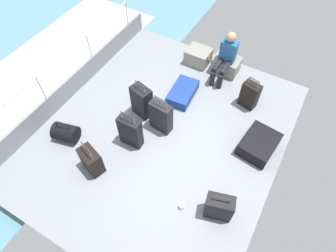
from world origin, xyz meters
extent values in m
cube|color=gray|center=(0.00, 0.00, -0.03)|extent=(4.40, 5.20, 0.06)
cube|color=gray|center=(-2.17, 0.00, 0.23)|extent=(0.06, 5.20, 0.45)
cylinder|color=silver|center=(-2.17, -0.69, 0.50)|extent=(0.04, 0.04, 1.00)
cylinder|color=silver|center=(-2.17, 0.69, 0.50)|extent=(0.04, 0.04, 1.00)
cylinder|color=silver|center=(-2.17, 2.08, 0.50)|extent=(0.04, 0.04, 1.00)
cylinder|color=silver|center=(-2.17, 0.00, 1.00)|extent=(0.04, 4.16, 0.04)
cube|color=white|center=(-3.60, 0.00, -0.34)|extent=(2.40, 7.28, 0.01)
cube|color=gray|center=(-0.30, 2.16, 0.17)|extent=(0.53, 0.46, 0.34)
torus|color=tan|center=(-0.58, 2.16, 0.24)|extent=(0.02, 0.12, 0.12)
torus|color=tan|center=(-0.02, 2.16, 0.24)|extent=(0.02, 0.12, 0.12)
cube|color=gray|center=(0.38, 2.19, 0.18)|extent=(0.58, 0.44, 0.36)
torus|color=tan|center=(0.08, 2.19, 0.25)|extent=(0.02, 0.12, 0.12)
torus|color=tan|center=(0.68, 2.19, 0.25)|extent=(0.02, 0.12, 0.12)
cube|color=#26598C|center=(0.38, 2.14, 0.60)|extent=(0.34, 0.20, 0.48)
sphere|color=tan|center=(0.38, 2.14, 0.96)|extent=(0.20, 0.20, 0.20)
cylinder|color=black|center=(0.47, 1.84, 0.40)|extent=(0.12, 0.40, 0.12)
cylinder|color=black|center=(0.47, 1.64, 0.18)|extent=(0.11, 0.11, 0.36)
cylinder|color=black|center=(0.29, 1.84, 0.40)|extent=(0.12, 0.40, 0.12)
cylinder|color=black|center=(0.29, 1.64, 0.18)|extent=(0.11, 0.11, 0.36)
cube|color=black|center=(1.17, 1.48, 0.29)|extent=(0.39, 0.28, 0.58)
cylinder|color=#A5A8AD|center=(1.07, 1.50, 0.65)|extent=(0.02, 0.02, 0.14)
cylinder|color=#A5A8AD|center=(1.28, 1.45, 0.65)|extent=(0.02, 0.02, 0.14)
cylinder|color=#2D2D2D|center=(1.17, 1.48, 0.72)|extent=(0.23, 0.07, 0.02)
cube|color=green|center=(1.20, 1.58, 0.44)|extent=(0.05, 0.02, 0.08)
cube|color=black|center=(-0.07, 0.08, 0.34)|extent=(0.44, 0.23, 0.67)
cylinder|color=#A5A8AD|center=(-0.20, 0.10, 0.75)|extent=(0.02, 0.02, 0.17)
cylinder|color=#A5A8AD|center=(0.05, 0.07, 0.75)|extent=(0.02, 0.02, 0.17)
cylinder|color=#2D2D2D|center=(-0.07, 0.08, 0.84)|extent=(0.28, 0.04, 0.02)
cube|color=white|center=(-0.06, 0.19, 0.55)|extent=(0.05, 0.01, 0.08)
cube|color=black|center=(1.58, -0.94, 0.26)|extent=(0.47, 0.34, 0.52)
cylinder|color=#A5A8AD|center=(1.45, -0.98, 0.57)|extent=(0.02, 0.02, 0.09)
cylinder|color=#A5A8AD|center=(1.70, -0.91, 0.57)|extent=(0.02, 0.02, 0.09)
cylinder|color=#2D2D2D|center=(1.58, -0.94, 0.62)|extent=(0.27, 0.10, 0.02)
cube|color=green|center=(1.54, -0.83, 0.29)|extent=(0.05, 0.02, 0.08)
cube|color=black|center=(-0.66, -1.27, 0.25)|extent=(0.46, 0.36, 0.50)
cylinder|color=#A5A8AD|center=(-0.78, -1.24, 0.60)|extent=(0.02, 0.02, 0.19)
cylinder|color=#A5A8AD|center=(-0.55, -1.31, 0.60)|extent=(0.02, 0.02, 0.19)
cylinder|color=#2D2D2D|center=(-0.66, -1.27, 0.69)|extent=(0.26, 0.10, 0.02)
cube|color=green|center=(-0.62, -1.15, 0.29)|extent=(0.05, 0.02, 0.08)
cube|color=navy|center=(-0.10, 1.03, 0.11)|extent=(0.52, 0.81, 0.21)
cube|color=white|center=(-0.13, 1.42, 0.17)|extent=(0.05, 0.01, 0.08)
cube|color=black|center=(-0.59, 0.22, 0.35)|extent=(0.45, 0.34, 0.69)
cylinder|color=#A5A8AD|center=(-0.70, 0.25, 0.76)|extent=(0.02, 0.02, 0.13)
cylinder|color=#A5A8AD|center=(-0.47, 0.19, 0.76)|extent=(0.02, 0.02, 0.13)
cylinder|color=#2D2D2D|center=(-0.59, 0.22, 0.82)|extent=(0.25, 0.08, 0.02)
cube|color=white|center=(-0.56, 0.35, 0.39)|extent=(0.05, 0.02, 0.08)
cube|color=black|center=(-0.38, -0.49, 0.34)|extent=(0.43, 0.20, 0.67)
cylinder|color=#A5A8AD|center=(-0.50, -0.49, 0.75)|extent=(0.02, 0.02, 0.16)
cylinder|color=#A5A8AD|center=(-0.25, -0.48, 0.75)|extent=(0.02, 0.02, 0.16)
cylinder|color=#2D2D2D|center=(-0.38, -0.49, 0.83)|extent=(0.27, 0.03, 0.02)
cube|color=silver|center=(-0.38, -0.39, 0.41)|extent=(0.05, 0.01, 0.08)
cube|color=black|center=(1.73, 0.56, 0.14)|extent=(0.66, 0.80, 0.28)
cube|color=green|center=(1.78, 0.92, 0.17)|extent=(0.05, 0.01, 0.08)
cylinder|color=black|center=(-1.50, -1.01, 0.17)|extent=(0.52, 0.43, 0.33)
torus|color=black|center=(-1.50, -1.01, 0.34)|extent=(0.28, 0.08, 0.28)
cylinder|color=white|center=(1.04, -1.15, 0.05)|extent=(0.08, 0.08, 0.10)
camera|label=1|loc=(1.68, -2.72, 4.57)|focal=30.64mm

